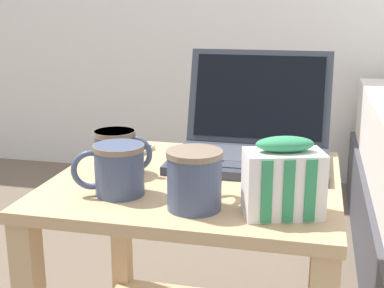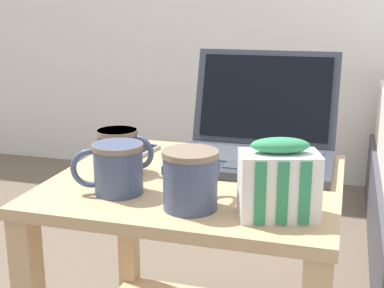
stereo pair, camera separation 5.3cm
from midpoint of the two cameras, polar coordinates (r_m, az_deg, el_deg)
The scene contains 7 objects.
bedside_table at distance 1.15m, azimuth 1.91°, elevation -12.60°, with size 0.56×0.51×0.52m.
laptop at distance 1.19m, azimuth 8.22°, elevation 0.47°, with size 0.33×0.30×0.23m.
mug_front_left at distance 0.90m, azimuth 1.62°, elevation -3.47°, with size 0.10×0.14×0.10m.
mug_front_right at distance 1.11m, azimuth -6.43°, elevation -0.49°, with size 0.12×0.09×0.09m.
mug_mid_center at distance 0.98m, azimuth -6.52°, elevation -2.34°, with size 0.13×0.09×0.09m.
snack_bag at distance 0.88m, azimuth 10.96°, elevation -3.99°, with size 0.14×0.11×0.13m.
cell_phone at distance 1.25m, azimuth -5.19°, elevation -0.82°, with size 0.10×0.15×0.01m.
Camera 2 is at (0.28, -0.98, 0.86)m, focal length 50.00 mm.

